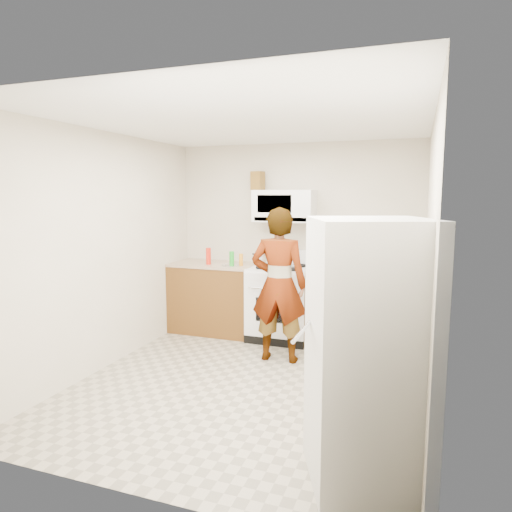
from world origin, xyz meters
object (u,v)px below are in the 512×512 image
at_px(kettle, 337,260).
at_px(saucepan, 271,258).
at_px(fridge, 367,353).
at_px(gas_range, 281,302).
at_px(person, 279,285).
at_px(microwave, 285,206).

xyz_separation_m(kettle, saucepan, (-0.85, -0.04, -0.01)).
distance_m(fridge, saucepan, 3.19).
bearing_deg(gas_range, fridge, -62.89).
bearing_deg(fridge, saucepan, 97.23).
distance_m(person, kettle, 1.07).
bearing_deg(saucepan, fridge, -61.22).
xyz_separation_m(gas_range, kettle, (0.67, 0.21, 0.54)).
height_order(gas_range, saucepan, gas_range).
height_order(person, fridge, person).
distance_m(microwave, kettle, 0.95).
relative_size(gas_range, fridge, 0.66).
distance_m(fridge, kettle, 2.92).
relative_size(gas_range, kettle, 6.06).
relative_size(gas_range, saucepan, 4.76).
relative_size(person, saucepan, 7.21).
xyz_separation_m(microwave, saucepan, (-0.19, 0.04, -0.68)).
xyz_separation_m(gas_range, microwave, (0.00, 0.13, 1.21)).
bearing_deg(person, kettle, -120.71).
xyz_separation_m(gas_range, saucepan, (-0.19, 0.16, 0.53)).
bearing_deg(person, saucepan, -71.40).
height_order(gas_range, fridge, fridge).
relative_size(fridge, kettle, 9.11).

